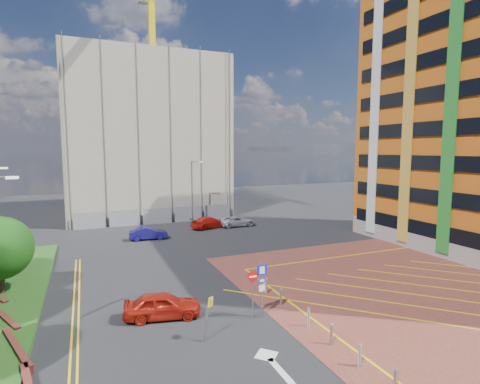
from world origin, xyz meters
TOP-DOWN VIEW (x-y plane):
  - ground at (0.00, 0.00)m, footprint 140.00×140.00m
  - forecourt at (14.00, 0.00)m, footprint 26.00×26.00m
  - retaining_wall at (-11.80, 2.00)m, footprint 6.06×20.33m
  - lamp_back at (4.08, 28.00)m, footprint 1.53×0.16m
  - sign_cluster at (0.30, 0.98)m, footprint 1.17×0.12m
  - warning_sign at (-3.08, -0.36)m, footprint 0.60×0.39m
  - bollard_row at (2.30, -1.67)m, footprint 0.14×11.14m
  - construction_building at (0.00, 40.00)m, footprint 21.20×19.20m
  - tower_crane at (2.00, 39.44)m, footprint 1.60×35.00m
  - construction_fence at (1.00, 30.00)m, footprint 21.60×0.06m
  - car_red_left at (-4.64, 3.09)m, footprint 4.48×2.50m
  - car_blue_back at (-2.40, 22.02)m, footprint 4.05×1.77m
  - car_red_back at (5.28, 25.02)m, footprint 5.02×3.12m
  - car_silver_back at (8.75, 24.74)m, footprint 4.56×2.23m

SIDE VIEW (x-z plane):
  - ground at x=0.00m, z-range 0.00..0.00m
  - forecourt at x=14.00m, z-range 0.00..0.02m
  - retaining_wall at x=-11.80m, z-range 0.00..0.40m
  - bollard_row at x=2.30m, z-range 0.02..0.92m
  - car_silver_back at x=8.75m, z-range 0.00..1.25m
  - car_blue_back at x=-2.40m, z-range 0.00..1.29m
  - car_red_back at x=5.28m, z-range 0.00..1.36m
  - car_red_left at x=-4.64m, z-range 0.00..1.44m
  - construction_fence at x=1.00m, z-range 0.00..2.00m
  - warning_sign at x=-3.08m, z-range 0.30..2.55m
  - sign_cluster at x=0.30m, z-range 0.35..3.55m
  - lamp_back at x=4.08m, z-range 0.36..8.36m
  - construction_building at x=0.00m, z-range 0.00..22.00m
  - tower_crane at x=2.00m, z-range 8.15..43.55m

